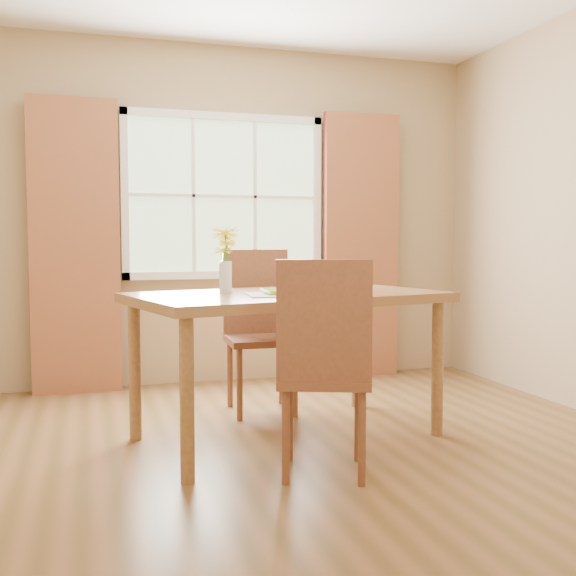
{
  "coord_description": "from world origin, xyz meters",
  "views": [
    {
      "loc": [
        -1.06,
        -3.49,
        1.14
      ],
      "look_at": [
        0.03,
        0.16,
        0.88
      ],
      "focal_mm": 42.0,
      "sensor_mm": 36.0,
      "label": 1
    }
  ],
  "objects_px": {
    "croissant_sandwich": "(294,280)",
    "flower_vase": "(226,252)",
    "chair_far": "(258,322)",
    "water_glass": "(326,282)",
    "dining_table": "(288,308)",
    "chair_near": "(324,360)"
  },
  "relations": [
    {
      "from": "chair_far",
      "to": "flower_vase",
      "type": "xyz_separation_m",
      "value": [
        -0.35,
        -0.62,
        0.49
      ]
    },
    {
      "from": "water_glass",
      "to": "flower_vase",
      "type": "height_order",
      "value": "flower_vase"
    },
    {
      "from": "chair_far",
      "to": "croissant_sandwich",
      "type": "bearing_deg",
      "value": -88.79
    },
    {
      "from": "dining_table",
      "to": "chair_far",
      "type": "xyz_separation_m",
      "value": [
        0.0,
        0.71,
        -0.16
      ]
    },
    {
      "from": "water_glass",
      "to": "croissant_sandwich",
      "type": "bearing_deg",
      "value": -152.02
    },
    {
      "from": "dining_table",
      "to": "croissant_sandwich",
      "type": "distance_m",
      "value": 0.23
    },
    {
      "from": "chair_far",
      "to": "croissant_sandwich",
      "type": "relative_size",
      "value": 5.81
    },
    {
      "from": "chair_near",
      "to": "water_glass",
      "type": "relative_size",
      "value": 8.68
    },
    {
      "from": "chair_near",
      "to": "chair_far",
      "type": "xyz_separation_m",
      "value": [
        0.03,
        1.42,
        0.01
      ]
    },
    {
      "from": "chair_near",
      "to": "water_glass",
      "type": "height_order",
      "value": "chair_near"
    },
    {
      "from": "croissant_sandwich",
      "to": "flower_vase",
      "type": "height_order",
      "value": "flower_vase"
    },
    {
      "from": "chair_near",
      "to": "croissant_sandwich",
      "type": "distance_m",
      "value": 0.66
    },
    {
      "from": "dining_table",
      "to": "croissant_sandwich",
      "type": "height_order",
      "value": "croissant_sandwich"
    },
    {
      "from": "chair_far",
      "to": "water_glass",
      "type": "height_order",
      "value": "chair_far"
    },
    {
      "from": "dining_table",
      "to": "chair_near",
      "type": "height_order",
      "value": "chair_near"
    },
    {
      "from": "dining_table",
      "to": "croissant_sandwich",
      "type": "bearing_deg",
      "value": -106.87
    },
    {
      "from": "water_glass",
      "to": "chair_near",
      "type": "bearing_deg",
      "value": -110.6
    },
    {
      "from": "dining_table",
      "to": "flower_vase",
      "type": "height_order",
      "value": "flower_vase"
    },
    {
      "from": "chair_far",
      "to": "chair_near",
      "type": "bearing_deg",
      "value": -89.37
    },
    {
      "from": "chair_far",
      "to": "water_glass",
      "type": "xyz_separation_m",
      "value": [
        0.22,
        -0.74,
        0.31
      ]
    },
    {
      "from": "dining_table",
      "to": "water_glass",
      "type": "bearing_deg",
      "value": -19.57
    },
    {
      "from": "chair_near",
      "to": "croissant_sandwich",
      "type": "xyz_separation_m",
      "value": [
        0.02,
        0.56,
        0.35
      ]
    }
  ]
}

